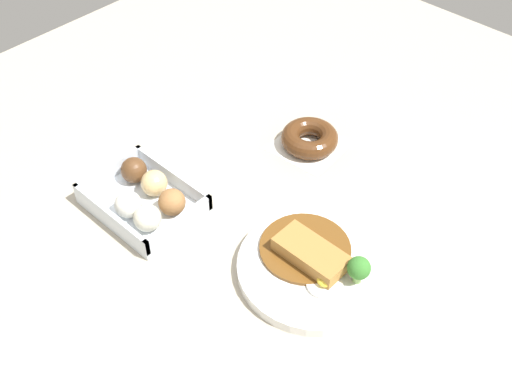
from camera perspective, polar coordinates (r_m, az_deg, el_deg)
ground_plane at (r=1.10m, az=2.40°, el=-1.73°), size 1.60×1.60×0.00m
curry_plate at (r=1.01m, az=5.29°, el=-6.46°), size 0.24×0.24×0.07m
donut_box at (r=1.10m, az=-9.87°, el=-0.60°), size 0.19×0.14×0.06m
chocolate_ring_donut at (r=1.22m, az=4.81°, el=4.78°), size 0.13×0.13×0.04m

